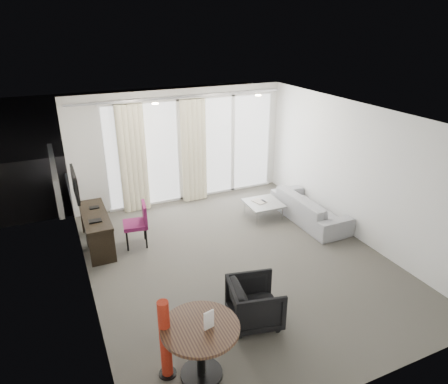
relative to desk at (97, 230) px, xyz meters
name	(u,v)px	position (x,y,z in m)	size (l,w,h in m)	color
floor	(238,260)	(2.20, -1.54, -0.34)	(5.00, 6.00, 0.00)	#48453D
ceiling	(240,116)	(2.20, -1.54, 2.26)	(5.00, 6.00, 0.00)	white
wall_left	(82,223)	(-0.30, -1.54, 0.96)	(0.00, 6.00, 2.60)	silver
wall_right	(357,172)	(4.70, -1.54, 0.96)	(0.00, 6.00, 2.60)	silver
wall_front	(367,299)	(2.20, -4.54, 0.96)	(5.00, 0.00, 2.60)	silver
window_panel	(194,149)	(2.50, 1.45, 0.86)	(4.00, 0.02, 2.38)	white
window_frame	(194,149)	(2.50, 1.43, 0.86)	(4.10, 0.06, 2.44)	white
curtain_left	(133,159)	(1.05, 1.28, 0.86)	(0.60, 0.20, 2.38)	beige
curtain_right	(194,151)	(2.45, 1.28, 0.86)	(0.60, 0.20, 2.38)	beige
curtain_track	(181,97)	(2.20, 1.28, 2.11)	(4.80, 0.04, 0.04)	#B2B2B7
downlight_a	(155,104)	(1.30, 0.06, 2.25)	(0.12, 0.12, 0.02)	#FFE0B2
downlight_b	(258,95)	(3.40, 0.06, 2.25)	(0.12, 0.12, 0.02)	#FFE0B2
desk	(97,230)	(0.00, 0.00, 0.00)	(0.45, 1.44, 0.68)	black
tv	(75,184)	(-0.26, -0.09, 1.01)	(0.05, 0.80, 0.50)	black
desk_chair	(135,225)	(0.67, -0.25, 0.09)	(0.46, 0.43, 0.85)	#661641
round_table	(201,351)	(0.69, -3.61, 0.03)	(0.92, 0.92, 0.74)	#40281A
menu_card	(209,329)	(0.77, -3.67, 0.38)	(0.13, 0.02, 0.24)	white
red_lamp	(165,340)	(0.31, -3.44, 0.20)	(0.22, 0.22, 1.08)	maroon
tub_armchair	(255,303)	(1.72, -3.05, -0.01)	(0.70, 0.72, 0.65)	black
coffee_table	(263,209)	(3.47, -0.19, -0.17)	(0.74, 0.74, 0.33)	gray
remote	(264,200)	(3.50, -0.14, 0.02)	(0.05, 0.17, 0.02)	black
magazine	(259,201)	(3.41, -0.11, 0.02)	(0.24, 0.31, 0.02)	gray
sofa	(310,208)	(4.29, -0.74, -0.05)	(1.97, 0.77, 0.58)	gray
terrace_slab	(176,178)	(2.50, 2.96, -0.40)	(5.60, 3.00, 0.12)	#4D4D50
rattan_chair_a	(209,168)	(3.19, 2.19, 0.04)	(0.52, 0.52, 0.75)	brown
rattan_chair_b	(229,150)	(4.33, 3.39, 0.06)	(0.54, 0.54, 0.80)	brown
rattan_table	(201,163)	(3.28, 3.08, -0.12)	(0.45, 0.45, 0.45)	brown
balustrade	(160,145)	(2.50, 4.41, 0.16)	(5.50, 0.06, 1.05)	#B2B2B7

